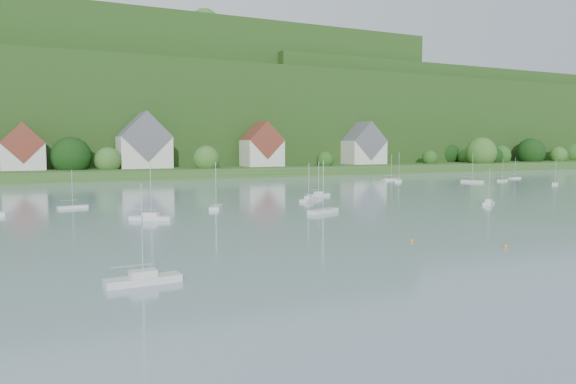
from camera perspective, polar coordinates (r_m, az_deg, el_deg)
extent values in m
cube|color=#2E4F1D|center=(194.08, -16.68, 2.04)|extent=(600.00, 60.00, 3.00)
cube|color=#1B3C13|center=(268.36, -19.40, 6.64)|extent=(620.00, 160.00, 40.00)
cube|color=#1B3C13|center=(265.18, -17.15, 8.45)|extent=(240.00, 130.00, 60.00)
cube|color=#1B3C13|center=(312.10, 11.94, 6.88)|extent=(200.00, 110.00, 48.00)
sphere|color=#244C17|center=(312.81, 27.17, 3.57)|extent=(10.24, 10.24, 10.24)
sphere|color=#275820|center=(243.49, 19.27, 3.84)|extent=(12.88, 12.88, 12.88)
sphere|color=black|center=(254.85, 16.09, 3.77)|extent=(10.46, 10.46, 10.46)
sphere|color=#244C17|center=(231.29, 14.39, 3.40)|extent=(6.45, 6.45, 6.45)
sphere|color=black|center=(260.68, 18.75, 3.74)|extent=(10.68, 10.68, 10.68)
sphere|color=black|center=(274.51, 23.72, 3.78)|extent=(12.85, 12.85, 12.85)
sphere|color=#275820|center=(176.99, -18.04, 3.11)|extent=(8.19, 8.19, 8.19)
sphere|color=#275820|center=(259.49, 19.62, 3.70)|extent=(10.50, 10.50, 10.50)
sphere|color=black|center=(254.42, 20.41, 3.48)|extent=(8.05, 8.05, 8.05)
sphere|color=#275820|center=(199.40, -2.91, 3.87)|extent=(12.16, 12.16, 12.16)
sphere|color=#275820|center=(179.72, -8.41, 3.37)|extent=(8.73, 8.73, 8.73)
sphere|color=#244C17|center=(291.47, 26.16, 3.40)|extent=(7.74, 7.74, 7.74)
sphere|color=#244C17|center=(260.23, 21.07, 3.54)|extent=(8.84, 8.84, 8.84)
sphere|color=#244C17|center=(199.47, 3.84, 3.32)|extent=(6.24, 6.24, 6.24)
sphere|color=black|center=(221.67, 7.04, 3.60)|extent=(8.16, 8.16, 8.16)
sphere|color=#275820|center=(254.44, 17.85, 3.55)|extent=(8.09, 8.09, 8.09)
sphere|color=#275820|center=(290.00, 26.05, 3.43)|extent=(8.14, 8.14, 8.14)
sphere|color=black|center=(178.31, -21.42, 3.41)|extent=(11.92, 11.92, 11.92)
sphere|color=#244C17|center=(261.17, -10.15, 15.79)|extent=(12.83, 12.83, 12.83)
sphere|color=#244C17|center=(277.47, -19.52, 14.93)|extent=(12.73, 12.73, 12.73)
sphere|color=#244C17|center=(266.95, -0.05, 15.57)|extent=(11.50, 11.50, 11.50)
sphere|color=#244C17|center=(286.14, -7.04, 14.92)|extent=(14.65, 14.65, 14.65)
sphere|color=#275820|center=(238.80, -8.58, 16.82)|extent=(11.95, 11.95, 11.95)
sphere|color=#244C17|center=(279.33, 7.41, 14.98)|extent=(9.76, 9.76, 9.76)
sphere|color=black|center=(241.37, -19.62, 16.31)|extent=(8.21, 8.21, 8.21)
sphere|color=#275820|center=(263.36, -24.56, 15.32)|extent=(12.24, 12.24, 12.24)
sphere|color=#275820|center=(280.34, 6.03, 14.93)|extent=(9.00, 9.00, 9.00)
sphere|color=#244C17|center=(286.49, 2.02, 14.70)|extent=(8.03, 8.03, 8.03)
sphere|color=#275820|center=(327.03, 14.00, 11.25)|extent=(9.52, 9.52, 9.52)
sphere|color=#275820|center=(366.07, 20.84, 10.37)|extent=(9.12, 9.12, 9.12)
sphere|color=#275820|center=(284.93, 1.87, 12.56)|extent=(14.97, 14.97, 14.97)
sphere|color=black|center=(295.27, 15.51, 11.86)|extent=(7.52, 7.52, 7.52)
sphere|color=#244C17|center=(273.10, -2.02, 12.71)|extent=(9.78, 9.78, 9.78)
sphere|color=#244C17|center=(291.14, 5.64, 12.27)|extent=(12.02, 12.02, 12.02)
sphere|color=black|center=(285.90, 10.84, 12.33)|extent=(11.57, 11.57, 11.57)
sphere|color=#244C17|center=(266.26, 9.86, 12.95)|extent=(12.65, 12.65, 12.65)
sphere|color=#275820|center=(282.67, 12.57, 12.27)|extent=(8.28, 8.28, 8.28)
sphere|color=black|center=(326.19, 12.11, 11.24)|extent=(7.47, 7.47, 7.47)
sphere|color=#275820|center=(274.45, 2.73, 12.65)|extent=(9.48, 9.48, 9.48)
sphere|color=black|center=(344.42, 14.24, 9.88)|extent=(8.43, 8.43, 8.43)
sphere|color=black|center=(319.76, 16.33, 10.40)|extent=(13.54, 13.54, 13.54)
sphere|color=black|center=(287.95, 5.71, 11.26)|extent=(15.08, 15.08, 15.08)
sphere|color=#275820|center=(296.38, 2.36, 11.12)|extent=(15.99, 15.99, 15.99)
sphere|color=black|center=(266.98, -20.27, 11.52)|extent=(15.72, 15.72, 15.72)
sphere|color=#275820|center=(386.17, 14.63, 9.46)|extent=(14.17, 14.17, 14.17)
sphere|color=#244C17|center=(264.57, -16.96, 11.48)|extent=(10.54, 10.54, 10.54)
sphere|color=black|center=(348.86, 23.84, 9.72)|extent=(14.14, 14.14, 14.14)
cube|color=beige|center=(180.38, -25.61, 3.32)|extent=(12.00, 9.00, 8.00)
cube|color=brown|center=(180.36, -25.66, 4.59)|extent=(12.00, 9.36, 12.00)
cube|color=beige|center=(182.99, -14.57, 3.97)|extent=(16.00, 11.00, 10.00)
cube|color=#5C5B63|center=(183.00, -14.61, 5.53)|extent=(16.00, 11.44, 16.00)
cube|color=beige|center=(193.07, -2.71, 4.01)|extent=(13.00, 10.00, 9.00)
cube|color=brown|center=(193.06, -2.71, 5.34)|extent=(13.00, 10.40, 13.00)
cube|color=beige|center=(218.17, 7.82, 4.06)|extent=(15.00, 10.00, 9.00)
cube|color=#5C5B63|center=(218.16, 7.83, 5.24)|extent=(15.00, 10.40, 15.00)
cube|color=silver|center=(42.75, -14.68, -8.79)|extent=(5.62, 1.88, 0.55)
cube|color=silver|center=(42.63, -14.69, -8.10)|extent=(2.00, 1.20, 0.50)
cylinder|color=silver|center=(42.03, -14.79, -3.83)|extent=(0.10, 0.10, 6.93)
cylinder|color=silver|center=(42.29, -15.81, -7.33)|extent=(3.05, 0.26, 0.08)
sphere|color=orange|center=(60.41, 12.60, -5.04)|extent=(0.38, 0.38, 0.38)
sphere|color=orange|center=(59.66, 21.47, -5.38)|extent=(0.40, 0.40, 0.40)
cube|color=silver|center=(84.05, 3.63, -1.97)|extent=(6.07, 4.04, 0.59)
cylinder|color=silver|center=(83.67, 3.65, 0.75)|extent=(0.10, 0.10, 7.42)
cylinder|color=silver|center=(83.20, 3.29, -1.21)|extent=(2.98, 1.47, 0.08)
cube|color=silver|center=(170.04, 21.20, 1.13)|extent=(4.91, 3.03, 0.48)
cylinder|color=silver|center=(169.88, 21.23, 2.21)|extent=(0.10, 0.10, 5.95)
cylinder|color=silver|center=(169.31, 21.13, 1.50)|extent=(2.45, 1.06, 0.08)
cube|color=silver|center=(159.64, 11.34, 1.16)|extent=(5.28, 5.78, 0.61)
cylinder|color=silver|center=(159.43, 11.37, 2.65)|extent=(0.10, 0.10, 7.67)
cylinder|color=silver|center=(158.65, 11.33, 1.58)|extent=(2.25, 2.62, 0.08)
cube|color=silver|center=(101.89, 19.96, -1.10)|extent=(4.59, 3.78, 0.47)
cube|color=silver|center=(101.85, 19.97, -0.83)|extent=(1.87, 1.70, 0.50)
cylinder|color=silver|center=(101.63, 20.01, 0.68)|extent=(0.10, 0.10, 5.86)
cylinder|color=silver|center=(101.10, 19.92, -0.49)|extent=(2.15, 1.55, 0.08)
cube|color=silver|center=(96.55, -21.28, -1.45)|extent=(4.81, 2.22, 0.46)
cylinder|color=silver|center=(96.28, -21.34, 0.41)|extent=(0.10, 0.10, 5.81)
cylinder|color=silver|center=(96.25, -21.70, -0.80)|extent=(2.52, 0.60, 0.08)
cube|color=silver|center=(90.00, -7.42, -1.56)|extent=(3.82, 5.71, 0.56)
cylinder|color=silver|center=(89.66, -7.44, 0.83)|extent=(0.10, 0.10, 6.98)
cylinder|color=silver|center=(89.05, -7.49, -0.87)|extent=(1.40, 2.81, 0.08)
cube|color=silver|center=(101.45, 2.15, -0.82)|extent=(4.92, 4.29, 0.51)
cube|color=silver|center=(101.40, 2.15, -0.54)|extent=(2.03, 1.90, 0.50)
cylinder|color=silver|center=(101.17, 2.15, 1.13)|extent=(0.10, 0.10, 6.41)
cylinder|color=silver|center=(100.65, 1.97, -0.21)|extent=(2.27, 1.80, 0.08)
cube|color=silver|center=(78.11, -13.89, -2.63)|extent=(5.79, 4.58, 0.59)
cube|color=silver|center=(78.04, -13.90, -2.23)|extent=(2.34, 2.08, 0.50)
cylinder|color=silver|center=(77.71, -13.95, 0.26)|extent=(0.10, 0.10, 7.32)
cylinder|color=silver|center=(78.29, -14.51, -1.74)|extent=(2.73, 1.83, 0.08)
cube|color=silver|center=(164.79, 10.58, 1.28)|extent=(5.70, 1.60, 0.57)
cylinder|color=silver|center=(164.60, 10.60, 2.62)|extent=(0.10, 0.10, 7.12)
cylinder|color=silver|center=(164.22, 10.34, 1.69)|extent=(3.13, 0.08, 0.08)
cube|color=silver|center=(161.81, 18.43, 1.06)|extent=(3.63, 6.23, 0.60)
cylinder|color=silver|center=(161.62, 18.47, 2.49)|extent=(0.10, 0.10, 7.52)
cylinder|color=silver|center=(162.14, 18.15, 1.50)|extent=(1.20, 3.14, 0.08)
cube|color=silver|center=(111.06, 3.17, -0.34)|extent=(5.39, 2.74, 0.52)
cube|color=silver|center=(111.02, 3.17, -0.07)|extent=(2.02, 1.45, 0.50)
cylinder|color=silver|center=(110.80, 3.18, 1.47)|extent=(0.10, 0.10, 6.48)
cylinder|color=silver|center=(110.42, 2.89, 0.24)|extent=(2.78, 0.81, 0.08)
cube|color=silver|center=(160.87, 25.81, 0.78)|extent=(4.85, 4.10, 0.50)
cylinder|color=silver|center=(160.70, 25.85, 1.98)|extent=(0.10, 0.10, 6.25)
cylinder|color=silver|center=(160.06, 25.81, 1.18)|extent=(2.26, 1.70, 0.08)
cube|color=silver|center=(184.27, 22.33, 1.35)|extent=(4.96, 2.22, 0.48)
cylinder|color=silver|center=(184.13, 22.36, 2.36)|extent=(0.10, 0.10, 5.99)
cylinder|color=silver|center=(183.60, 22.22, 1.70)|extent=(2.60, 0.58, 0.08)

